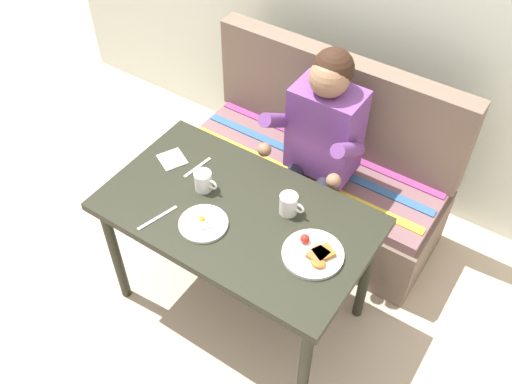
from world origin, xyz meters
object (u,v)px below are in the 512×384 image
(coffee_mug_second, at_px, (204,181))
(napkin, at_px, (172,159))
(coffee_mug, at_px, (289,204))
(fork, at_px, (197,167))
(couch, at_px, (317,174))
(plate_eggs, at_px, (203,223))
(table, at_px, (237,223))
(person, at_px, (318,141))
(knife, at_px, (157,218))
(plate_breakfast, at_px, (314,254))

(coffee_mug_second, height_order, napkin, coffee_mug_second)
(coffee_mug, relative_size, fork, 0.69)
(couch, relative_size, plate_eggs, 6.75)
(table, bearing_deg, person, 83.09)
(fork, xyz_separation_m, knife, (0.05, -0.34, 0.00))
(plate_breakfast, distance_m, knife, 0.69)
(person, xyz_separation_m, fork, (-0.38, -0.47, -0.01))
(table, xyz_separation_m, napkin, (-0.44, 0.10, 0.09))
(couch, distance_m, person, 0.45)
(plate_eggs, bearing_deg, napkin, 147.08)
(couch, bearing_deg, person, -67.76)
(plate_breakfast, xyz_separation_m, plate_eggs, (-0.47, -0.12, -0.00))
(table, xyz_separation_m, couch, (0.00, 0.76, -0.32))
(person, height_order, napkin, person)
(person, bearing_deg, coffee_mug, -75.78)
(person, bearing_deg, knife, -112.24)
(plate_breakfast, bearing_deg, coffee_mug_second, 174.84)
(plate_breakfast, bearing_deg, person, 118.15)
(couch, bearing_deg, fork, -115.70)
(couch, height_order, person, person)
(table, distance_m, person, 0.60)
(person, bearing_deg, coffee_mug_second, -116.07)
(plate_breakfast, distance_m, plate_eggs, 0.49)
(couch, xyz_separation_m, person, (0.07, -0.17, 0.41))
(table, bearing_deg, coffee_mug, 32.59)
(plate_eggs, bearing_deg, couch, 85.33)
(plate_eggs, relative_size, fork, 1.26)
(fork, bearing_deg, person, 58.57)
(napkin, xyz_separation_m, fork, (0.13, 0.02, -0.00))
(plate_breakfast, bearing_deg, coffee_mug, 145.20)
(coffee_mug, distance_m, coffee_mug_second, 0.40)
(couch, distance_m, knife, 1.10)
(plate_eggs, bearing_deg, person, 78.76)
(plate_breakfast, relative_size, plate_eggs, 1.20)
(napkin, bearing_deg, person, 43.71)
(table, height_order, knife, knife)
(coffee_mug, xyz_separation_m, knife, (-0.45, -0.35, -0.05))
(fork, height_order, knife, same)
(person, distance_m, fork, 0.61)
(couch, bearing_deg, plate_eggs, -94.67)
(plate_breakfast, bearing_deg, plate_eggs, -165.92)
(table, distance_m, plate_eggs, 0.19)
(person, bearing_deg, fork, -129.09)
(coffee_mug, xyz_separation_m, napkin, (-0.63, -0.03, -0.05))
(napkin, bearing_deg, coffee_mug, 2.27)
(plate_eggs, relative_size, coffee_mug_second, 1.81)
(coffee_mug_second, distance_m, napkin, 0.26)
(table, relative_size, couch, 0.83)
(table, relative_size, coffee_mug_second, 10.17)
(plate_breakfast, relative_size, coffee_mug, 2.16)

